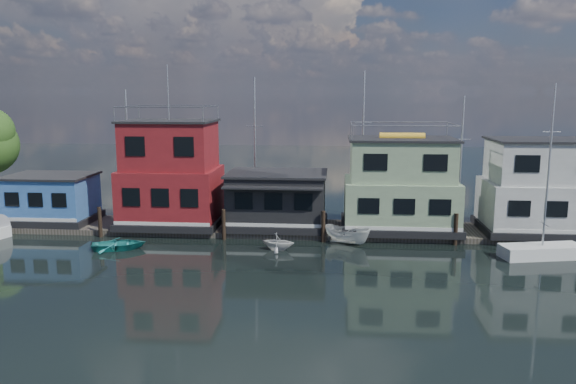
# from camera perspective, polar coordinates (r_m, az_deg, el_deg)

# --- Properties ---
(ground) EXTENTS (160.00, 160.00, 0.00)m
(ground) POSITION_cam_1_polar(r_m,az_deg,el_deg) (30.72, -2.53, -9.48)
(ground) COLOR black
(ground) RESTS_ON ground
(dock) EXTENTS (48.00, 5.00, 0.40)m
(dock) POSITION_cam_1_polar(r_m,az_deg,el_deg) (42.09, -0.42, -3.75)
(dock) COLOR #595147
(dock) RESTS_ON ground
(houseboat_blue) EXTENTS (6.40, 4.90, 3.66)m
(houseboat_blue) POSITION_cam_1_polar(r_m,az_deg,el_deg) (46.87, -22.90, -0.62)
(houseboat_blue) COLOR black
(houseboat_blue) RESTS_ON dock
(houseboat_red) EXTENTS (7.40, 5.90, 11.86)m
(houseboat_red) POSITION_cam_1_polar(r_m,az_deg,el_deg) (42.96, -11.79, 1.63)
(houseboat_red) COLOR black
(houseboat_red) RESTS_ON dock
(houseboat_dark) EXTENTS (7.40, 6.10, 4.06)m
(houseboat_dark) POSITION_cam_1_polar(r_m,az_deg,el_deg) (41.65, -1.11, -0.78)
(houseboat_dark) COLOR black
(houseboat_dark) RESTS_ON dock
(houseboat_green) EXTENTS (8.40, 5.90, 7.03)m
(houseboat_green) POSITION_cam_1_polar(r_m,az_deg,el_deg) (41.51, 11.34, 0.58)
(houseboat_green) COLOR black
(houseboat_green) RESTS_ON dock
(houseboat_white) EXTENTS (8.40, 5.90, 6.66)m
(houseboat_white) POSITION_cam_1_polar(r_m,az_deg,el_deg) (43.78, 24.46, 0.33)
(houseboat_white) COLOR black
(houseboat_white) RESTS_ON dock
(pilings) EXTENTS (42.28, 0.28, 2.20)m
(pilings) POSITION_cam_1_polar(r_m,az_deg,el_deg) (39.21, -1.28, -3.44)
(pilings) COLOR #2D2116
(pilings) RESTS_ON ground
(background_masts) EXTENTS (36.40, 0.16, 12.00)m
(background_masts) POSITION_cam_1_polar(r_m,az_deg,el_deg) (46.93, 6.07, 4.27)
(background_masts) COLOR silver
(background_masts) RESTS_ON ground
(day_sailer) EXTENTS (5.42, 2.77, 8.16)m
(day_sailer) POSITION_cam_1_polar(r_m,az_deg,el_deg) (38.93, 24.40, -5.44)
(day_sailer) COLOR white
(day_sailer) RESTS_ON ground
(dinghy_white) EXTENTS (2.50, 2.26, 1.16)m
(dinghy_white) POSITION_cam_1_polar(r_m,az_deg,el_deg) (37.10, -1.02, -5.06)
(dinghy_white) COLOR white
(dinghy_white) RESTS_ON ground
(dinghy_teal) EXTENTS (4.05, 3.42, 0.72)m
(dinghy_teal) POSITION_cam_1_polar(r_m,az_deg,el_deg) (38.96, -16.81, -5.09)
(dinghy_teal) COLOR teal
(dinghy_teal) RESTS_ON ground
(motorboat) EXTENTS (3.66, 2.80, 1.34)m
(motorboat) POSITION_cam_1_polar(r_m,az_deg,el_deg) (38.69, 6.04, -4.34)
(motorboat) COLOR white
(motorboat) RESTS_ON ground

